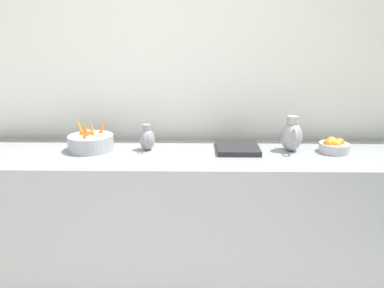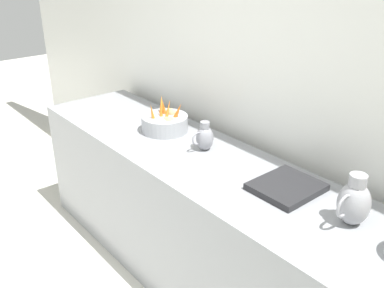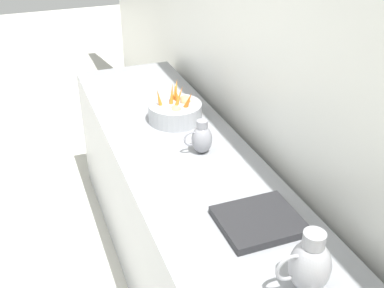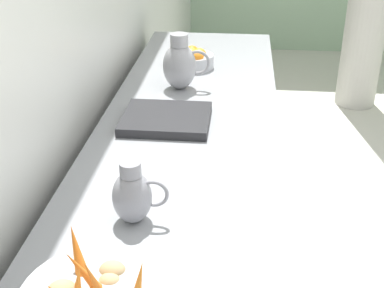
% 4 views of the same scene
% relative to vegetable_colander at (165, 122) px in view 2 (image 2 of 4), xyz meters
% --- Properties ---
extents(tile_wall_left, '(0.10, 8.12, 3.00)m').
position_rel_vegetable_colander_xyz_m(tile_wall_left, '(-0.39, 1.19, 0.51)').
color(tile_wall_left, silver).
rests_on(tile_wall_left, ground_plane).
extents(prep_counter, '(0.71, 3.40, 0.93)m').
position_rel_vegetable_colander_xyz_m(prep_counter, '(0.08, 0.69, -0.53)').
color(prep_counter, gray).
rests_on(prep_counter, ground_plane).
extents(vegetable_colander, '(0.32, 0.32, 0.23)m').
position_rel_vegetable_colander_xyz_m(vegetable_colander, '(0.00, 0.00, 0.00)').
color(vegetable_colander, '#9EA0A5').
rests_on(vegetable_colander, prep_counter).
extents(metal_pitcher_tall, '(0.21, 0.15, 0.25)m').
position_rel_vegetable_colander_xyz_m(metal_pitcher_tall, '(0.00, 1.44, 0.05)').
color(metal_pitcher_tall, '#939399').
rests_on(metal_pitcher_tall, prep_counter).
extents(metal_pitcher_short, '(0.16, 0.11, 0.19)m').
position_rel_vegetable_colander_xyz_m(metal_pitcher_short, '(-0.01, 0.41, 0.02)').
color(metal_pitcher_short, gray).
rests_on(metal_pitcher_short, prep_counter).
extents(counter_sink_basin, '(0.34, 0.30, 0.04)m').
position_rel_vegetable_colander_xyz_m(counter_sink_basin, '(-0.01, 1.06, -0.04)').
color(counter_sink_basin, '#232326').
rests_on(counter_sink_basin, prep_counter).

